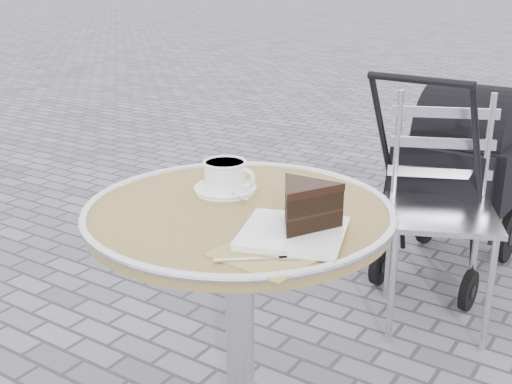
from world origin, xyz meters
The scene contains 5 objects.
cafe_table centered at (0.00, 0.00, 0.57)m, with size 0.72×0.72×0.74m.
cappuccino_set centered at (-0.09, 0.08, 0.77)m, with size 0.17×0.15×0.08m.
cake_plate_set centered at (0.20, -0.05, 0.78)m, with size 0.26×0.35×0.11m.
bistro_chair centered at (0.14, 1.07, 0.52)m, with size 0.50×0.50×0.84m.
baby_stroller centered at (0.09, 1.49, 0.41)m, with size 0.44×0.89×0.91m.
Camera 1 is at (0.79, -1.13, 1.26)m, focal length 45.00 mm.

